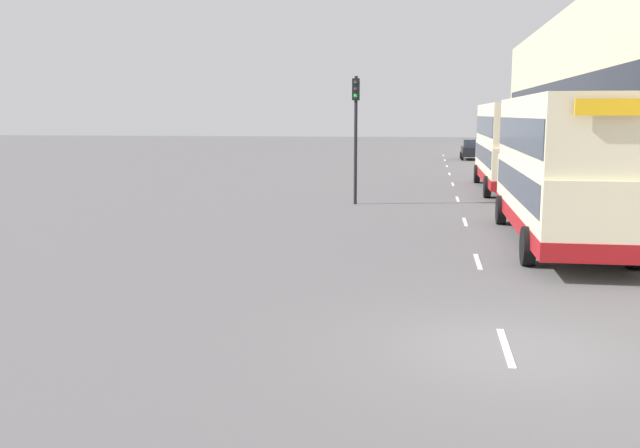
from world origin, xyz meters
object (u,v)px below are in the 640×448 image
Objects in this scene: car_0 at (473,150)px; pedestrian_3 at (612,204)px; double_decker_bus_ahead at (509,145)px; traffic_light_far_kerb at (356,119)px; double_decker_bus_near at (560,167)px.

pedestrian_3 reaches higher than car_0.
double_decker_bus_ahead reaches higher than pedestrian_3.
pedestrian_3 is 0.29× the size of traffic_light_far_kerb.
traffic_light_far_kerb is (-7.02, -6.71, 1.30)m from double_decker_bus_ahead.
double_decker_bus_near is at bearing -89.77° from car_0.
double_decker_bus_near is 40.02m from car_0.
double_decker_bus_ahead is at bearing 43.69° from traffic_light_far_kerb.
traffic_light_far_kerb is (-6.71, -31.54, 2.74)m from car_0.
double_decker_bus_ahead is 13.19m from pedestrian_3.
double_decker_bus_ahead is 7.18× the size of pedestrian_3.
traffic_light_far_kerb is (-8.92, 6.28, 2.65)m from pedestrian_3.
double_decker_bus_ahead reaches higher than car_0.
double_decker_bus_ahead is at bearing -89.29° from car_0.
traffic_light_far_kerb is at bearing 144.86° from pedestrian_3.
car_0 is at bearing 77.98° from traffic_light_far_kerb.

